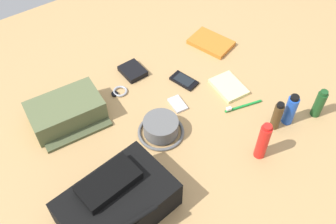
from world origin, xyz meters
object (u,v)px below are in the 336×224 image
at_px(notepad, 229,87).
at_px(media_player, 178,104).
at_px(sunscreen_spray, 263,141).
at_px(cell_phone, 184,81).
at_px(backpack, 117,203).
at_px(bucket_hat, 161,128).
at_px(toiletry_pouch, 66,112).
at_px(deodorant_spray, 291,110).
at_px(wristwatch, 119,92).
at_px(toothbrush, 241,106).
at_px(shampoo_bottle, 319,104).
at_px(wallet, 133,71).
at_px(paperback_novel, 211,43).
at_px(cologne_bottle, 277,116).

bearing_deg(notepad, media_player, -6.86).
xyz_separation_m(sunscreen_spray, cell_phone, (0.01, -0.46, -0.08)).
xyz_separation_m(backpack, notepad, (-0.67, -0.23, -0.06)).
distance_m(bucket_hat, cell_phone, 0.29).
bearing_deg(toiletry_pouch, deodorant_spray, 144.82).
relative_size(wristwatch, notepad, 0.47).
bearing_deg(notepad, backpack, 23.13).
bearing_deg(bucket_hat, toothbrush, 167.07).
relative_size(backpack, toiletry_pouch, 1.32).
relative_size(shampoo_bottle, cell_phone, 1.03).
xyz_separation_m(bucket_hat, wristwatch, (0.03, -0.27, -0.02)).
relative_size(toiletry_pouch, wallet, 2.62).
height_order(sunscreen_spray, notepad, sunscreen_spray).
bearing_deg(toiletry_pouch, sunscreen_spray, 132.43).
xyz_separation_m(shampoo_bottle, media_player, (0.42, -0.35, -0.06)).
bearing_deg(paperback_novel, sunscreen_spray, 67.44).
relative_size(deodorant_spray, wallet, 1.30).
xyz_separation_m(toiletry_pouch, cell_phone, (-0.50, 0.09, -0.04)).
distance_m(media_player, wristwatch, 0.25).
height_order(media_player, notepad, notepad).
bearing_deg(wristwatch, notepad, 148.77).
bearing_deg(toothbrush, backpack, 10.25).
xyz_separation_m(media_player, wallet, (0.05, -0.26, 0.01)).
distance_m(toiletry_pouch, cologne_bottle, 0.81).
bearing_deg(wallet, deodorant_spray, 119.48).
distance_m(media_player, notepad, 0.24).
xyz_separation_m(cell_phone, wristwatch, (0.26, -0.10, -0.00)).
relative_size(toiletry_pouch, cologne_bottle, 2.17).
bearing_deg(wallet, notepad, 130.55).
bearing_deg(media_player, wallet, -78.52).
bearing_deg(sunscreen_spray, shampoo_bottle, -177.01).
bearing_deg(wallet, toiletry_pouch, 10.65).
bearing_deg(cologne_bottle, bucket_hat, -30.47).
bearing_deg(paperback_novel, wristwatch, 2.91).
relative_size(deodorant_spray, sunscreen_spray, 0.83).
xyz_separation_m(paperback_novel, media_player, (0.35, 0.22, -0.00)).
height_order(backpack, shampoo_bottle, backpack).
bearing_deg(deodorant_spray, wallet, -58.15).
distance_m(toiletry_pouch, sunscreen_spray, 0.75).
bearing_deg(wristwatch, sunscreen_spray, 115.34).
xyz_separation_m(shampoo_bottle, sunscreen_spray, (0.32, 0.02, 0.02)).
xyz_separation_m(wristwatch, wallet, (-0.11, -0.07, 0.01)).
xyz_separation_m(backpack, shampoo_bottle, (-0.86, 0.08, -0.00)).
xyz_separation_m(cologne_bottle, wallet, (0.30, -0.57, -0.05)).
height_order(backpack, bucket_hat, backpack).
distance_m(toiletry_pouch, notepad, 0.68).
bearing_deg(backpack, media_player, -147.67).
relative_size(cell_phone, media_player, 1.45).
relative_size(bucket_hat, wallet, 1.64).
bearing_deg(toothbrush, wristwatch, -43.94).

